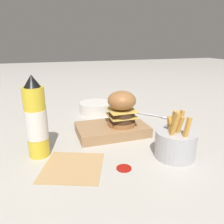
# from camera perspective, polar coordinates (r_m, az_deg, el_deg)

# --- Properties ---
(ground_plane) EXTENTS (6.00, 6.00, 0.00)m
(ground_plane) POSITION_cam_1_polar(r_m,az_deg,el_deg) (0.77, 0.31, -6.86)
(ground_plane) COLOR #B7B2A8
(serving_board) EXTENTS (0.25, 0.16, 0.03)m
(serving_board) POSITION_cam_1_polar(r_m,az_deg,el_deg) (0.80, 0.00, -4.58)
(serving_board) COLOR #A37A51
(serving_board) RESTS_ON ground_plane
(burger) EXTENTS (0.10, 0.10, 0.13)m
(burger) POSITION_cam_1_polar(r_m,az_deg,el_deg) (0.78, 2.55, 1.02)
(burger) COLOR #9E6638
(burger) RESTS_ON serving_board
(ketchup_bottle) EXTENTS (0.06, 0.06, 0.24)m
(ketchup_bottle) POSITION_cam_1_polar(r_m,az_deg,el_deg) (0.66, -19.20, -2.14)
(ketchup_bottle) COLOR yellow
(ketchup_bottle) RESTS_ON ground_plane
(fries_basket) EXTENTS (0.12, 0.12, 0.15)m
(fries_basket) POSITION_cam_1_polar(r_m,az_deg,el_deg) (0.67, 16.20, -7.86)
(fries_basket) COLOR #B7B7BC
(fries_basket) RESTS_ON ground_plane
(side_bowl) EXTENTS (0.15, 0.15, 0.05)m
(side_bowl) POSITION_cam_1_polar(r_m,az_deg,el_deg) (1.04, -4.24, 1.30)
(side_bowl) COLOR silver
(side_bowl) RESTS_ON ground_plane
(spoon) EXTENTS (0.13, 0.14, 0.01)m
(spoon) POSITION_cam_1_polar(r_m,az_deg,el_deg) (1.00, 11.87, -1.03)
(spoon) COLOR silver
(spoon) RESTS_ON ground_plane
(ketchup_puddle) EXTENTS (0.04, 0.04, 0.00)m
(ketchup_puddle) POSITION_cam_1_polar(r_m,az_deg,el_deg) (0.61, 3.14, -14.38)
(ketchup_puddle) COLOR #9E140F
(ketchup_puddle) RESTS_ON ground_plane
(parchment_square) EXTENTS (0.20, 0.20, 0.00)m
(parchment_square) POSITION_cam_1_polar(r_m,az_deg,el_deg) (0.62, -10.22, -13.90)
(parchment_square) COLOR tan
(parchment_square) RESTS_ON ground_plane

